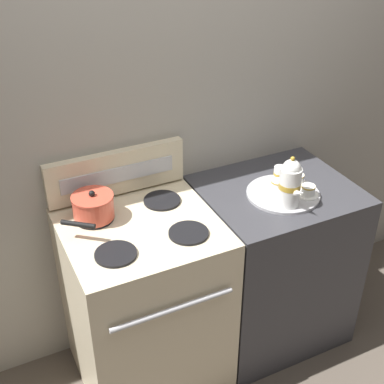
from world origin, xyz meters
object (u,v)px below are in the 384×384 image
Objects in this scene: saucepan at (93,207)px; creamer_jug at (280,173)px; stove at (145,304)px; teapot at (290,183)px; teacup_right at (297,179)px; teacup_front at (308,191)px; serving_tray at (283,194)px; teacup_left at (278,186)px.

saucepan reaches higher than creamer_jug.
stove is 12.80× the size of creamer_jug.
teapot is 2.43× the size of teacup_right.
serving_tray is at bearing 142.39° from teacup_front.
teacup_right is 1.41× the size of creamer_jug.
teacup_left is 0.14m from teacup_front.
teapot is 0.24m from creamer_jug.
teapot reaches higher than stove.
teapot reaches higher than teacup_right.
stove is 0.96m from teacup_right.
serving_tray is 0.16m from teapot.
stove is at bearing 177.74° from teacup_left.
teapot is 2.43× the size of teacup_front.
teacup_right is at bearing 82.04° from teacup_front.
teacup_left is 1.00× the size of teacup_right.
saucepan is 0.93m from creamer_jug.
teapot is at bearing -13.05° from stove.
serving_tray is 1.40× the size of teapot.
creamer_jug is (0.93, -0.09, -0.02)m from saucepan.
teacup_right is 0.09m from creamer_jug.
teacup_front is at bearing 11.82° from teapot.
saucepan reaches higher than stove.
teapot is 0.16m from teacup_front.
creamer_jug reaches higher than teacup_front.
teacup_front is (0.13, 0.03, -0.09)m from teapot.
teacup_right is at bearing -1.30° from stove.
serving_tray is 0.05m from teacup_left.
creamer_jug is at bearing 102.41° from teacup_front.
creamer_jug is at bearing -5.54° from saucepan.
teacup_right is at bearing 20.54° from serving_tray.
saucepan reaches higher than teacup_right.
teacup_left is 1.00× the size of teacup_front.
saucepan is at bearing 139.53° from stove.
serving_tray is (0.88, -0.20, -0.06)m from saucepan.
teacup_front is (-0.02, -0.11, 0.00)m from teacup_right.
teapot is at bearing -113.70° from creamer_jug.
saucepan is at bearing 174.46° from creamer_jug.
serving_tray is 0.13m from creamer_jug.
stove is at bearing -40.47° from saucepan.
saucepan is 0.89m from teapot.
creamer_jug is (0.76, 0.05, 0.51)m from stove.
teacup_front is at bearing -37.61° from serving_tray.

